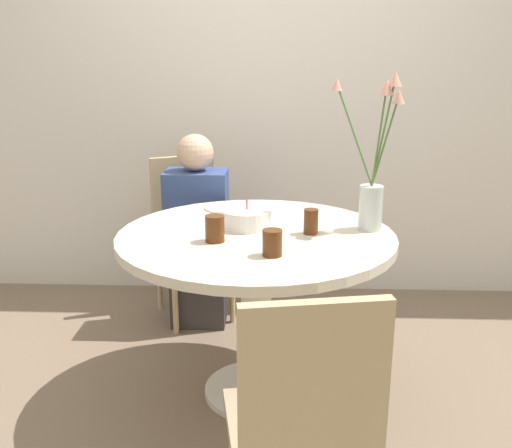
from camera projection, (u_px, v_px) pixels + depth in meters
ground_plane at (256, 393)px, 2.63m from camera, size 16.00×16.00×0.00m
wall_back at (264, 89)px, 3.49m from camera, size 8.00×0.05×2.60m
dining_table at (256, 266)px, 2.46m from camera, size 1.18×1.18×0.77m
chair_left_flank at (189, 227)px, 3.34m from camera, size 0.53×0.53×0.94m
chair_near_front at (304, 421)px, 1.56m from camera, size 0.46×0.46×0.94m
birthday_cake at (247, 218)px, 2.49m from camera, size 0.22×0.22×0.12m
flower_vase at (374, 176)px, 2.40m from camera, size 0.30×0.16×0.67m
side_plate at (226, 208)px, 2.80m from camera, size 0.21×0.21×0.01m
drink_glass_0 at (272, 243)px, 2.13m from camera, size 0.08×0.08×0.10m
drink_glass_1 at (311, 221)px, 2.39m from camera, size 0.06×0.06×0.11m
drink_glass_2 at (215, 229)px, 2.29m from camera, size 0.08×0.08×0.11m
person_boy at (198, 237)px, 3.20m from camera, size 0.34×0.24×1.10m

